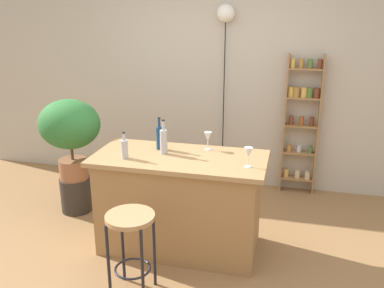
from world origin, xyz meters
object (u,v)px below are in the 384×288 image
at_px(wine_glass_center, 248,153).
at_px(bottle_soda_blue, 164,141).
at_px(potted_plant, 70,128).
at_px(pendant_globe_light, 226,16).
at_px(spice_shelf, 301,121).
at_px(bottle_spirits_clear, 125,149).
at_px(bottle_wine_red, 160,137).
at_px(wine_glass_left, 208,137).
at_px(plant_stool, 76,194).
at_px(bar_stool, 131,235).

bearing_deg(wine_glass_center, bottle_soda_blue, 169.30).
height_order(potted_plant, pendant_globe_light, pendant_globe_light).
bearing_deg(spice_shelf, bottle_soda_blue, -128.53).
xyz_separation_m(bottle_spirits_clear, wine_glass_center, (1.04, 0.05, 0.03)).
bearing_deg(bottle_wine_red, wine_glass_left, 12.14).
bearing_deg(plant_stool, potted_plant, 0.00).
distance_m(bottle_soda_blue, wine_glass_left, 0.41).
xyz_separation_m(potted_plant, bottle_spirits_clear, (0.85, -0.59, 0.05)).
xyz_separation_m(bar_stool, bottle_wine_red, (-0.05, 0.87, 0.49)).
xyz_separation_m(bottle_soda_blue, bottle_wine_red, (-0.07, 0.11, -0.00)).
bearing_deg(bottle_wine_red, bar_stool, -86.71).
xyz_separation_m(wine_glass_center, pendant_globe_light, (-0.48, 1.65, 1.01)).
distance_m(bar_stool, plant_stool, 1.63).
bearing_deg(bottle_soda_blue, pendant_globe_light, 79.83).
bearing_deg(potted_plant, wine_glass_center, -15.80).
bearing_deg(wine_glass_left, potted_plant, 172.70).
relative_size(spice_shelf, bottle_soda_blue, 5.28).
relative_size(potted_plant, bottle_wine_red, 2.89).
xyz_separation_m(bottle_wine_red, wine_glass_center, (0.83, -0.25, 0.01)).
xyz_separation_m(bottle_wine_red, pendant_globe_light, (0.34, 1.39, 1.02)).
distance_m(spice_shelf, bottle_spirits_clear, 2.23).
bearing_deg(spice_shelf, wine_glass_left, -122.90).
bearing_deg(wine_glass_center, plant_stool, 164.20).
height_order(bar_stool, wine_glass_center, wine_glass_center).
xyz_separation_m(bar_stool, potted_plant, (-1.11, 1.15, 0.42)).
distance_m(spice_shelf, wine_glass_left, 1.53).
bearing_deg(wine_glass_center, potted_plant, 164.20).
height_order(bar_stool, spice_shelf, spice_shelf).
bearing_deg(bar_stool, spice_shelf, 61.76).
relative_size(plant_stool, potted_plant, 0.43).
height_order(bottle_wine_red, wine_glass_left, bottle_wine_red).
relative_size(plant_stool, bottle_spirits_clear, 1.60).
bearing_deg(bottle_wine_red, bottle_spirits_clear, -124.77).
bearing_deg(potted_plant, bottle_spirits_clear, -34.58).
height_order(bar_stool, wine_glass_left, wine_glass_left).
distance_m(plant_stool, bottle_wine_red, 1.37).
distance_m(spice_shelf, bottle_wine_red, 1.86).
bearing_deg(spice_shelf, potted_plant, -154.83).
bearing_deg(bottle_spirits_clear, bottle_wine_red, 55.23).
bearing_deg(bottle_spirits_clear, bottle_soda_blue, 34.24).
distance_m(wine_glass_left, wine_glass_center, 0.53).
height_order(bottle_spirits_clear, wine_glass_left, bottle_spirits_clear).
height_order(bar_stool, pendant_globe_light, pendant_globe_light).
bearing_deg(pendant_globe_light, bar_stool, -97.40).
distance_m(potted_plant, bottle_spirits_clear, 1.04).
distance_m(plant_stool, wine_glass_left, 1.71).
bearing_deg(bar_stool, wine_glass_center, 38.46).
distance_m(plant_stool, bottle_soda_blue, 1.45).
bearing_deg(wine_glass_left, spice_shelf, 57.10).
xyz_separation_m(potted_plant, bottle_soda_blue, (1.14, -0.39, 0.07)).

